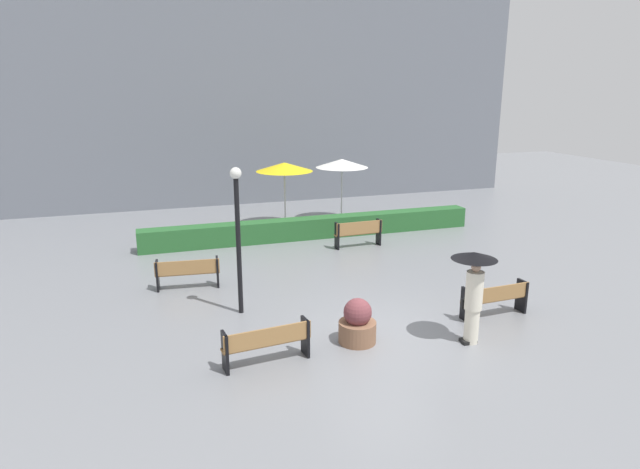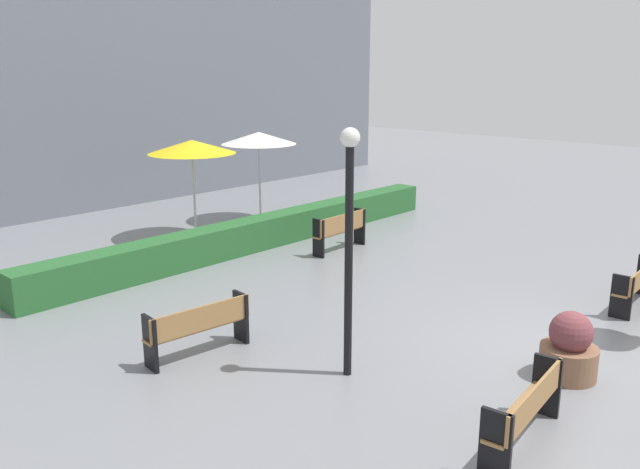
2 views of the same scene
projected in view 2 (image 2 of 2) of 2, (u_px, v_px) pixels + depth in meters
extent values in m
plane|color=gray|center=(571.00, 353.00, 10.45)|extent=(60.00, 60.00, 0.00)
cube|color=#9E7242|center=(522.00, 411.00, 7.83)|extent=(1.86, 0.46, 0.04)
cube|color=#9E7242|center=(536.00, 399.00, 7.69)|extent=(1.84, 0.23, 0.38)
cube|color=black|center=(495.00, 445.00, 7.16)|extent=(0.10, 0.37, 0.83)
cube|color=black|center=(546.00, 386.00, 8.49)|extent=(0.10, 0.37, 0.83)
cube|color=#9E7242|center=(197.00, 328.00, 10.29)|extent=(1.79, 0.46, 0.04)
cube|color=#9E7242|center=(202.00, 318.00, 10.12)|extent=(1.76, 0.23, 0.39)
cube|color=black|center=(150.00, 344.00, 9.75)|extent=(0.10, 0.38, 0.86)
cube|color=black|center=(241.00, 317.00, 10.80)|extent=(0.10, 0.38, 0.86)
cube|color=#9E7242|center=(634.00, 284.00, 12.39)|extent=(1.80, 0.35, 0.04)
cube|color=black|center=(621.00, 297.00, 11.77)|extent=(0.08, 0.38, 0.83)
cube|color=#9E7242|center=(339.00, 232.00, 16.19)|extent=(1.75, 0.29, 0.04)
cube|color=#9E7242|center=(344.00, 223.00, 16.04)|extent=(1.74, 0.10, 0.45)
cube|color=black|center=(318.00, 238.00, 15.59)|extent=(0.07, 0.34, 0.94)
cube|color=black|center=(360.00, 226.00, 16.77)|extent=(0.07, 0.34, 0.94)
cylinder|color=brown|center=(568.00, 362.00, 9.58)|extent=(0.84, 0.84, 0.48)
sphere|color=brown|center=(571.00, 332.00, 9.47)|extent=(0.63, 0.63, 0.63)
cylinder|color=black|center=(349.00, 265.00, 9.30)|extent=(0.12, 0.12, 3.42)
sphere|color=white|center=(350.00, 137.00, 8.84)|extent=(0.28, 0.28, 0.28)
cylinder|color=silver|center=(194.00, 193.00, 17.16)|extent=(0.06, 0.06, 2.46)
cone|color=yellow|center=(192.00, 147.00, 16.85)|extent=(2.28, 2.28, 0.35)
cylinder|color=silver|center=(260.00, 180.00, 19.10)|extent=(0.06, 0.06, 2.47)
cone|color=white|center=(259.00, 138.00, 18.79)|extent=(2.18, 2.18, 0.35)
cube|color=#28602D|center=(261.00, 232.00, 16.52)|extent=(12.76, 0.70, 0.77)
cube|color=slate|center=(67.00, 37.00, 19.63)|extent=(28.00, 1.20, 10.68)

